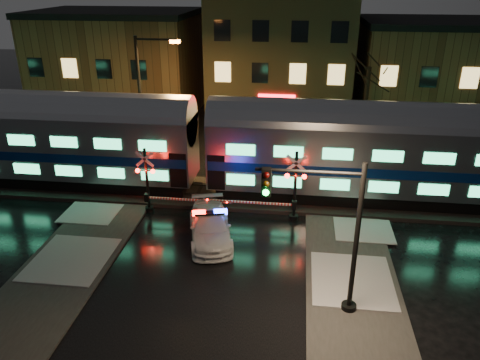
{
  "coord_description": "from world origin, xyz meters",
  "views": [
    {
      "loc": [
        3.76,
        -20.48,
        12.44
      ],
      "look_at": [
        0.84,
        2.5,
        2.2
      ],
      "focal_mm": 35.0,
      "sensor_mm": 36.0,
      "label": 1
    }
  ],
  "objects_px": {
    "crossing_signal_right": "(288,193)",
    "traffic_light": "(330,236)",
    "police_car": "(210,226)",
    "crossing_signal_left": "(153,187)",
    "streetlight": "(145,95)"
  },
  "relations": [
    {
      "from": "police_car",
      "to": "traffic_light",
      "type": "height_order",
      "value": "traffic_light"
    },
    {
      "from": "crossing_signal_right",
      "to": "crossing_signal_left",
      "type": "distance_m",
      "value": 7.46
    },
    {
      "from": "police_car",
      "to": "traffic_light",
      "type": "xyz_separation_m",
      "value": [
        5.53,
        -4.85,
        2.68
      ]
    },
    {
      "from": "crossing_signal_left",
      "to": "streetlight",
      "type": "relative_size",
      "value": 0.61
    },
    {
      "from": "traffic_light",
      "to": "streetlight",
      "type": "distance_m",
      "value": 18.21
    },
    {
      "from": "police_car",
      "to": "crossing_signal_left",
      "type": "height_order",
      "value": "crossing_signal_left"
    },
    {
      "from": "streetlight",
      "to": "crossing_signal_left",
      "type": "bearing_deg",
      "value": -70.65
    },
    {
      "from": "crossing_signal_left",
      "to": "streetlight",
      "type": "bearing_deg",
      "value": 109.35
    },
    {
      "from": "crossing_signal_right",
      "to": "traffic_light",
      "type": "xyz_separation_m",
      "value": [
        1.72,
        -7.3,
        1.76
      ]
    },
    {
      "from": "police_car",
      "to": "crossing_signal_right",
      "type": "relative_size",
      "value": 0.94
    },
    {
      "from": "police_car",
      "to": "crossing_signal_left",
      "type": "bearing_deg",
      "value": 132.1
    },
    {
      "from": "traffic_light",
      "to": "crossing_signal_left",
      "type": "bearing_deg",
      "value": 148.85
    },
    {
      "from": "police_car",
      "to": "streetlight",
      "type": "xyz_separation_m",
      "value": [
        -6.0,
        9.14,
        4.4
      ]
    },
    {
      "from": "crossing_signal_right",
      "to": "streetlight",
      "type": "xyz_separation_m",
      "value": [
        -9.81,
        6.7,
        3.47
      ]
    },
    {
      "from": "crossing_signal_right",
      "to": "crossing_signal_left",
      "type": "relative_size",
      "value": 1.05
    }
  ]
}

